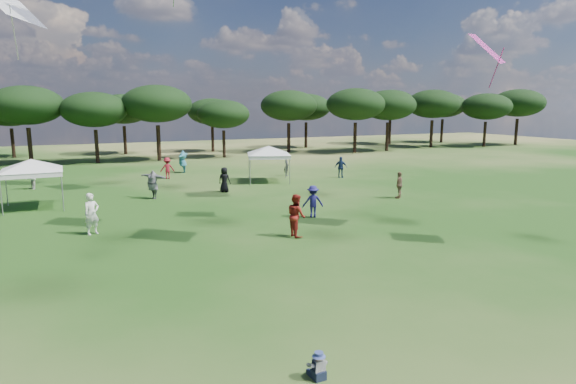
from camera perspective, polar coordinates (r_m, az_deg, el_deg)
name	(u,v)px	position (r m, az deg, el deg)	size (l,w,h in m)	color
tree_line	(143,106)	(53.50, -16.76, 9.69)	(108.78, 17.63, 7.77)	black
tent_left	(31,161)	(29.34, -28.18, 3.22)	(6.05, 6.05, 3.00)	gray
tent_right	(269,148)	(35.18, -2.32, 5.29)	(5.73, 5.73, 2.94)	gray
toddler	(318,366)	(10.53, 3.58, -19.94)	(0.40, 0.44, 0.59)	#161D32
festival_crowd	(146,183)	(30.74, -16.53, 1.07)	(28.56, 23.38, 1.90)	navy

